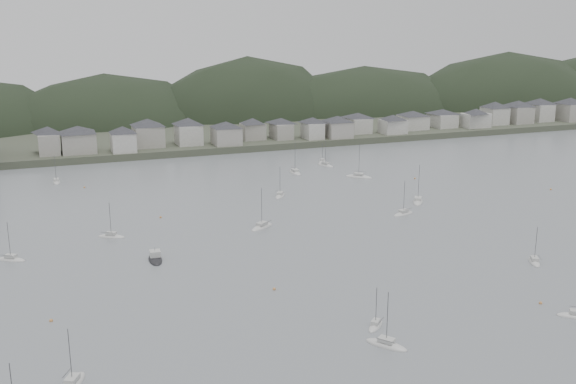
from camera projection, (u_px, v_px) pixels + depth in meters
name	position (u px, v px, depth m)	size (l,w,h in m)	color
ground	(422.00, 306.00, 131.54)	(900.00, 900.00, 0.00)	slate
far_shore_land	(158.00, 116.00, 397.92)	(900.00, 250.00, 3.00)	#383D2D
forested_ridge	(175.00, 143.00, 379.60)	(851.55, 103.94, 102.57)	black
waterfront_town	(305.00, 125.00, 312.88)	(451.48, 28.46, 12.92)	gray
sailboat_lead	(262.00, 227.00, 182.90)	(8.99, 7.45, 12.24)	beige
moored_fleet	(281.00, 230.00, 180.11)	(253.11, 169.34, 13.87)	beige
motor_launch_far	(155.00, 259.00, 157.57)	(3.83, 9.08, 4.10)	black
mooring_buoys	(304.00, 226.00, 183.54)	(164.67, 136.59, 0.70)	#C28040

